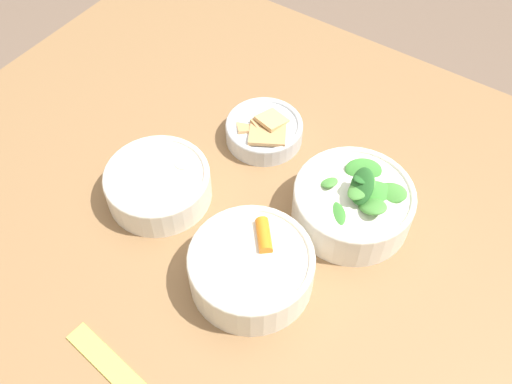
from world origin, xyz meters
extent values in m
plane|color=brown|center=(0.00, 0.00, 0.00)|extent=(10.00, 10.00, 0.00)
cube|color=olive|center=(0.00, 0.00, 0.74)|extent=(1.22, 0.87, 0.03)
cube|color=brown|center=(0.55, -0.38, 0.36)|extent=(0.06, 0.06, 0.73)
cylinder|color=silver|center=(-0.04, 0.14, 0.78)|extent=(0.17, 0.17, 0.06)
torus|color=silver|center=(-0.04, 0.14, 0.81)|extent=(0.17, 0.17, 0.01)
cylinder|color=orange|center=(-0.04, 0.17, 0.80)|extent=(0.04, 0.05, 0.02)
cylinder|color=orange|center=(-0.06, 0.14, 0.80)|extent=(0.05, 0.04, 0.02)
cylinder|color=orange|center=(-0.04, 0.14, 0.80)|extent=(0.06, 0.04, 0.02)
cylinder|color=orange|center=(-0.03, 0.10, 0.82)|extent=(0.05, 0.05, 0.02)
cylinder|color=silver|center=(-0.10, -0.03, 0.78)|extent=(0.18, 0.18, 0.06)
torus|color=silver|center=(-0.10, -0.03, 0.81)|extent=(0.18, 0.18, 0.01)
ellipsoid|color=#3D8433|center=(-0.09, -0.08, 0.82)|extent=(0.07, 0.06, 0.03)
ellipsoid|color=#3D8433|center=(-0.09, 0.01, 0.81)|extent=(0.06, 0.06, 0.03)
ellipsoid|color=#4C933D|center=(-0.06, -0.03, 0.81)|extent=(0.04, 0.05, 0.03)
ellipsoid|color=#235B23|center=(-0.10, -0.04, 0.84)|extent=(0.04, 0.04, 0.03)
ellipsoid|color=#3D8433|center=(-0.13, -0.05, 0.81)|extent=(0.06, 0.06, 0.05)
ellipsoid|color=#4C933D|center=(-0.11, -0.03, 0.84)|extent=(0.04, 0.06, 0.03)
ellipsoid|color=#4C933D|center=(-0.14, -0.06, 0.82)|extent=(0.06, 0.04, 0.04)
ellipsoid|color=#4C933D|center=(-0.13, -0.02, 0.82)|extent=(0.06, 0.06, 0.04)
ellipsoid|color=#235B23|center=(-0.11, -0.03, 0.84)|extent=(0.05, 0.05, 0.05)
cylinder|color=silver|center=(0.17, 0.09, 0.78)|extent=(0.16, 0.16, 0.05)
torus|color=silver|center=(0.17, 0.09, 0.80)|extent=(0.16, 0.16, 0.01)
cylinder|color=#9E6B4C|center=(0.17, 0.09, 0.77)|extent=(0.14, 0.14, 0.03)
ellipsoid|color=#A36B4C|center=(0.21, 0.08, 0.79)|extent=(0.01, 0.01, 0.01)
ellipsoid|color=#A36B4C|center=(0.12, 0.07, 0.79)|extent=(0.01, 0.01, 0.01)
ellipsoid|color=#8E5B3D|center=(0.13, 0.14, 0.79)|extent=(0.01, 0.01, 0.01)
ellipsoid|color=#A36B4C|center=(0.19, 0.05, 0.79)|extent=(0.01, 0.01, 0.01)
ellipsoid|color=#A36B4C|center=(0.12, 0.14, 0.79)|extent=(0.01, 0.01, 0.01)
ellipsoid|color=#A36B4C|center=(0.22, 0.07, 0.79)|extent=(0.01, 0.01, 0.01)
ellipsoid|color=#8E5B3D|center=(0.14, 0.10, 0.79)|extent=(0.01, 0.01, 0.01)
ellipsoid|color=#A36B4C|center=(0.20, 0.06, 0.79)|extent=(0.01, 0.01, 0.01)
ellipsoid|color=#8E5B3D|center=(0.21, 0.05, 0.79)|extent=(0.01, 0.01, 0.01)
cylinder|color=#E0A88E|center=(0.15, 0.05, 0.80)|extent=(0.02, 0.02, 0.01)
cylinder|color=#E0A88E|center=(0.21, 0.12, 0.80)|extent=(0.03, 0.03, 0.01)
cylinder|color=#E0A88E|center=(0.16, 0.09, 0.80)|extent=(0.03, 0.03, 0.01)
cylinder|color=beige|center=(0.14, 0.12, 0.80)|extent=(0.03, 0.03, 0.01)
cylinder|color=beige|center=(0.12, 0.06, 0.80)|extent=(0.03, 0.03, 0.01)
cylinder|color=silver|center=(0.10, -0.10, 0.77)|extent=(0.13, 0.13, 0.03)
torus|color=silver|center=(0.10, -0.10, 0.79)|extent=(0.13, 0.13, 0.01)
cube|color=tan|center=(0.08, -0.11, 0.78)|extent=(0.06, 0.06, 0.02)
cube|color=tan|center=(0.12, -0.08, 0.78)|extent=(0.07, 0.07, 0.02)
cube|color=tan|center=(0.12, -0.08, 0.78)|extent=(0.06, 0.06, 0.02)
cube|color=tan|center=(0.09, -0.10, 0.79)|extent=(0.05, 0.05, 0.02)
cube|color=tan|center=(0.08, -0.08, 0.79)|extent=(0.08, 0.08, 0.01)
cube|color=tan|center=(0.09, -0.11, 0.79)|extent=(0.05, 0.05, 0.02)
camera|label=1|loc=(-0.26, 0.46, 1.46)|focal=40.00mm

